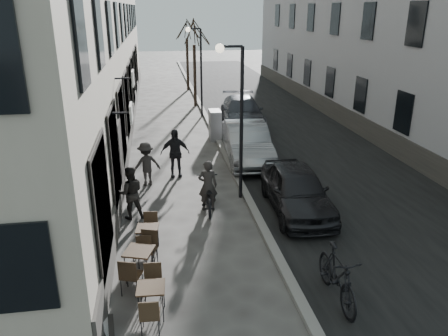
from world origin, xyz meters
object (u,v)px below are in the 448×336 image
object	(u,v)px
pedestrian_near	(130,193)
bistro_set_c	(148,237)
streetlamp_far	(198,62)
bistro_set_b	(140,261)
moped	(337,276)
streetlamp_near	(236,106)
bicycle	(208,195)
sign_board	(100,308)
pedestrian_mid	(146,164)
tree_far	(187,28)
car_near	(297,189)
car_mid	(247,142)
pedestrian_far	(175,153)
car_far	(242,112)
bistro_set_a	(152,298)
tree_near	(194,32)
utility_cabinet	(215,125)

from	to	relation	value
pedestrian_near	bistro_set_c	bearing A→B (deg)	96.96
streetlamp_far	bistro_set_b	xyz separation A→B (m)	(-3.10, -16.32, -2.69)
moped	streetlamp_near	bearing A→B (deg)	101.89
streetlamp_near	bicycle	world-z (taller)	streetlamp_near
sign_board	pedestrian_mid	size ratio (longest dim) A/B	0.73
streetlamp_near	tree_far	size ratio (longest dim) A/B	0.89
pedestrian_mid	car_near	world-z (taller)	pedestrian_mid
pedestrian_mid	car_mid	world-z (taller)	pedestrian_mid
sign_board	moped	xyz separation A→B (m)	(5.02, 0.13, 0.14)
streetlamp_far	moped	world-z (taller)	streetlamp_far
pedestrian_far	car_mid	distance (m)	3.38
streetlamp_far	car_far	world-z (taller)	streetlamp_far
bistro_set_c	bicycle	world-z (taller)	bicycle
bistro_set_c	streetlamp_near	bearing A→B (deg)	53.56
car_mid	bicycle	bearing A→B (deg)	-112.72
bistro_set_a	bistro_set_b	bearing A→B (deg)	104.30
streetlamp_far	car_far	bearing A→B (deg)	-49.96
bistro_set_a	sign_board	distance (m)	1.05
tree_near	bistro_set_a	world-z (taller)	tree_near
bicycle	moped	bearing A→B (deg)	117.81
streetlamp_near	sign_board	bearing A→B (deg)	-122.87
bistro_set_a	car_near	world-z (taller)	car_near
tree_far	pedestrian_near	xyz separation A→B (m)	(-3.50, -22.00, -3.83)
bistro_set_c	bicycle	bearing A→B (deg)	57.52
streetlamp_far	bistro_set_b	size ratio (longest dim) A/B	3.19
tree_near	pedestrian_near	world-z (taller)	tree_near
tree_near	pedestrian_near	bearing A→B (deg)	-102.34
moped	car_mid	bearing A→B (deg)	90.51
sign_board	car_mid	world-z (taller)	car_mid
bistro_set_a	tree_near	bearing A→B (deg)	85.33
sign_board	pedestrian_far	xyz separation A→B (m)	(1.94, 8.29, 0.45)
streetlamp_far	pedestrian_far	size ratio (longest dim) A/B	2.73
streetlamp_far	car_mid	world-z (taller)	streetlamp_far
streetlamp_far	bistro_set_c	world-z (taller)	streetlamp_far
tree_far	utility_cabinet	bearing A→B (deg)	-89.18
tree_near	car_mid	distance (m)	11.97
pedestrian_near	pedestrian_far	bearing A→B (deg)	-121.37
car_mid	streetlamp_near	bearing A→B (deg)	-104.12
tree_near	pedestrian_mid	size ratio (longest dim) A/B	3.52
bistro_set_b	utility_cabinet	distance (m)	11.84
bistro_set_a	pedestrian_near	world-z (taller)	pedestrian_near
moped	bistro_set_c	bearing A→B (deg)	146.57
utility_cabinet	bistro_set_b	bearing A→B (deg)	-106.22
pedestrian_mid	car_far	size ratio (longest dim) A/B	0.31
tree_near	car_near	distance (m)	16.84
tree_near	car_far	world-z (taller)	tree_near
streetlamp_far	bistro_set_c	bearing A→B (deg)	-100.96
streetlamp_near	streetlamp_far	distance (m)	12.00
streetlamp_near	bistro_set_c	world-z (taller)	streetlamp_near
utility_cabinet	car_far	bearing A→B (deg)	53.58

